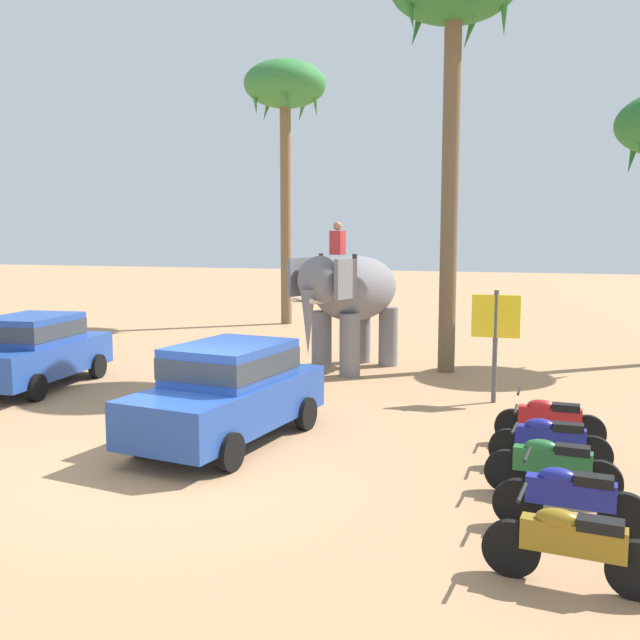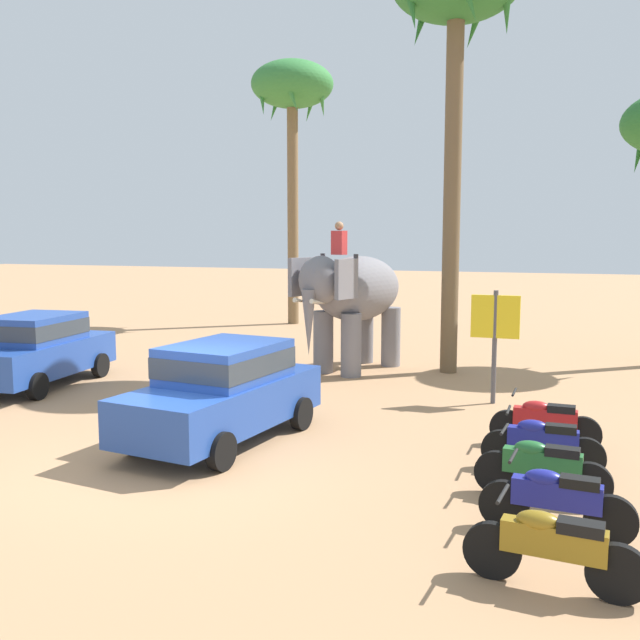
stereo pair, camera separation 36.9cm
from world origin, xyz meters
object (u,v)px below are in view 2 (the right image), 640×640
object	(u,v)px
motorcycle_mid_row	(542,467)
palm_tree_near_hut	(456,2)
motorcycle_second_in_row	(556,499)
car_parked_far_side	(37,347)
signboard_yellow	(495,324)
motorcycle_far_in_row	(545,421)
car_sedan_foreground	(224,388)
motorcycle_nearest_camera	(553,546)
palm_tree_left_of_road	(292,95)
motorcycle_fourth_in_row	(542,443)
elephant_with_mahout	(353,295)

from	to	relation	value
motorcycle_mid_row	palm_tree_near_hut	distance (m)	12.49
motorcycle_second_in_row	car_parked_far_side	bearing A→B (deg)	157.88
motorcycle_mid_row	signboard_yellow	size ratio (longest dim) A/B	0.75
motorcycle_far_in_row	car_sedan_foreground	bearing A→B (deg)	-165.18
motorcycle_nearest_camera	motorcycle_second_in_row	distance (m)	1.33
car_parked_far_side	signboard_yellow	world-z (taller)	signboard_yellow
motorcycle_second_in_row	palm_tree_left_of_road	size ratio (longest dim) A/B	0.18
motorcycle_nearest_camera	motorcycle_second_in_row	world-z (taller)	same
motorcycle_far_in_row	palm_tree_left_of_road	distance (m)	19.37
motorcycle_far_in_row	palm_tree_left_of_road	size ratio (longest dim) A/B	0.18
motorcycle_mid_row	motorcycle_far_in_row	xyz separation A→B (m)	(-0.04, 2.43, 0.00)
motorcycle_fourth_in_row	car_sedan_foreground	bearing A→B (deg)	-178.88
motorcycle_second_in_row	motorcycle_far_in_row	world-z (taller)	same
motorcycle_nearest_camera	motorcycle_far_in_row	world-z (taller)	same
elephant_with_mahout	motorcycle_nearest_camera	bearing A→B (deg)	-63.26
motorcycle_second_in_row	motorcycle_far_in_row	bearing A→B (deg)	93.92
car_sedan_foreground	motorcycle_nearest_camera	distance (m)	6.54
car_sedan_foreground	motorcycle_fourth_in_row	distance (m)	5.27
motorcycle_nearest_camera	motorcycle_mid_row	xyz separation A→B (m)	(-0.20, 2.50, 0.00)
car_parked_far_side	motorcycle_far_in_row	world-z (taller)	car_parked_far_side
motorcycle_second_in_row	motorcycle_fourth_in_row	distance (m)	2.32
motorcycle_mid_row	motorcycle_second_in_row	bearing A→B (deg)	-80.15
elephant_with_mahout	palm_tree_left_of_road	distance (m)	12.24
palm_tree_left_of_road	signboard_yellow	distance (m)	16.09
motorcycle_second_in_row	palm_tree_left_of_road	bearing A→B (deg)	120.28
car_sedan_foreground	motorcycle_mid_row	world-z (taller)	car_sedan_foreground
car_sedan_foreground	palm_tree_near_hut	xyz separation A→B (m)	(2.65, 7.47, 8.28)
motorcycle_nearest_camera	palm_tree_left_of_road	world-z (taller)	palm_tree_left_of_road
palm_tree_left_of_road	car_sedan_foreground	bearing A→B (deg)	-72.54
motorcycle_second_in_row	palm_tree_near_hut	bearing A→B (deg)	106.31
palm_tree_left_of_road	motorcycle_second_in_row	bearing A→B (deg)	-59.72
signboard_yellow	motorcycle_far_in_row	bearing A→B (deg)	-69.15
motorcycle_nearest_camera	palm_tree_near_hut	bearing A→B (deg)	104.39
palm_tree_near_hut	signboard_yellow	distance (m)	8.27
car_sedan_foreground	motorcycle_second_in_row	world-z (taller)	car_sedan_foreground
motorcycle_second_in_row	palm_tree_left_of_road	xyz separation A→B (m)	(-10.37, 17.76, 8.48)
car_sedan_foreground	signboard_yellow	size ratio (longest dim) A/B	1.79
car_sedan_foreground	motorcycle_fourth_in_row	xyz separation A→B (m)	(5.24, 0.10, -0.46)
motorcycle_nearest_camera	motorcycle_mid_row	bearing A→B (deg)	94.50
car_parked_far_side	motorcycle_nearest_camera	distance (m)	13.17
motorcycle_nearest_camera	palm_tree_left_of_road	size ratio (longest dim) A/B	0.18
car_parked_far_side	motorcycle_second_in_row	bearing A→B (deg)	-22.12
elephant_with_mahout	palm_tree_near_hut	xyz separation A→B (m)	(2.42, 0.59, 7.22)
palm_tree_left_of_road	elephant_with_mahout	bearing A→B (deg)	-59.47
motorcycle_nearest_camera	motorcycle_far_in_row	size ratio (longest dim) A/B	1.00
car_sedan_foreground	palm_tree_left_of_road	bearing A→B (deg)	107.46
motorcycle_mid_row	elephant_with_mahout	bearing A→B (deg)	122.54
elephant_with_mahout	motorcycle_mid_row	xyz separation A→B (m)	(5.05, -7.92, -1.53)
elephant_with_mahout	palm_tree_left_of_road	xyz separation A→B (m)	(-5.12, 8.68, 6.95)
car_sedan_foreground	motorcycle_mid_row	size ratio (longest dim) A/B	2.38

